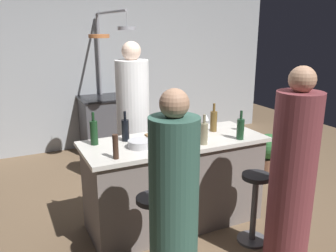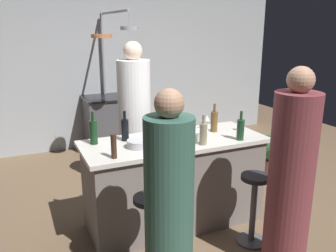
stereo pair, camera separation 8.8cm
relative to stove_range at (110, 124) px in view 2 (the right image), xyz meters
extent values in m
plane|color=brown|center=(0.00, -2.45, -0.45)|extent=(9.00, 9.00, 0.00)
cube|color=#9EA3A8|center=(0.00, 0.40, 0.85)|extent=(6.40, 0.16, 2.60)
cube|color=slate|center=(0.00, -2.45, -0.02)|extent=(1.72, 0.66, 0.86)
cube|color=beige|center=(0.00, -2.45, 0.43)|extent=(1.80, 0.72, 0.04)
cube|color=#47474C|center=(0.00, 0.00, -0.02)|extent=(0.76, 0.60, 0.86)
cube|color=black|center=(0.00, 0.00, 0.43)|extent=(0.80, 0.64, 0.03)
cylinder|color=white|center=(-0.11, -1.58, 0.35)|extent=(0.38, 0.38, 1.60)
sphere|color=beige|center=(-0.11, -1.58, 1.25)|extent=(0.22, 0.22, 0.22)
cylinder|color=#4C4C51|center=(0.52, -3.07, -0.43)|extent=(0.28, 0.28, 0.02)
cylinder|color=#4C4C51|center=(0.52, -3.07, -0.11)|extent=(0.06, 0.06, 0.62)
cylinder|color=black|center=(0.52, -3.07, 0.21)|extent=(0.26, 0.26, 0.04)
cylinder|color=brown|center=(0.55, -3.46, 0.30)|extent=(0.36, 0.36, 1.49)
sphere|color=tan|center=(0.55, -3.46, 1.14)|extent=(0.20, 0.20, 0.20)
cylinder|color=#4C4C51|center=(-0.50, -3.07, -0.11)|extent=(0.06, 0.06, 0.62)
cylinder|color=black|center=(-0.50, -3.07, 0.21)|extent=(0.26, 0.26, 0.04)
cylinder|color=#33594C|center=(-0.51, -3.45, 0.26)|extent=(0.34, 0.34, 1.41)
sphere|color=tan|center=(-0.51, -3.45, 1.05)|extent=(0.19, 0.19, 0.19)
cylinder|color=gray|center=(0.00, 0.25, 0.63)|extent=(0.04, 0.04, 2.15)
cylinder|color=gray|center=(0.00, -0.45, 1.70)|extent=(0.04, 1.39, 0.04)
cylinder|color=#B26638|center=(-0.30, -0.95, 1.40)|extent=(0.26, 0.26, 0.04)
cylinder|color=gray|center=(-0.30, -0.99, 1.55)|extent=(0.01, 0.01, 0.30)
cylinder|color=gray|center=(0.05, -0.99, 1.49)|extent=(0.23, 0.23, 0.04)
cylinder|color=gray|center=(0.05, -0.99, 1.60)|extent=(0.01, 0.01, 0.21)
cylinder|color=brown|center=(1.82, -1.75, -0.37)|extent=(0.24, 0.24, 0.16)
sphere|color=#2D6633|center=(1.82, -1.75, -0.11)|extent=(0.36, 0.36, 0.36)
cube|color=#997047|center=(-0.05, -2.31, 0.46)|extent=(0.32, 0.22, 0.02)
cylinder|color=#382319|center=(-0.67, -2.70, 0.56)|extent=(0.05, 0.05, 0.21)
cylinder|color=gray|center=(0.19, -2.69, 0.55)|extent=(0.07, 0.07, 0.20)
cylinder|color=gray|center=(0.19, -2.69, 0.70)|extent=(0.03, 0.03, 0.08)
cylinder|color=#193D23|center=(0.58, -2.71, 0.55)|extent=(0.07, 0.07, 0.20)
cylinder|color=#193D23|center=(0.58, -2.71, 0.70)|extent=(0.03, 0.03, 0.08)
cylinder|color=brown|center=(0.50, -2.37, 0.56)|extent=(0.07, 0.07, 0.21)
cylinder|color=brown|center=(0.50, -2.37, 0.71)|extent=(0.03, 0.03, 0.08)
cylinder|color=black|center=(-0.44, -2.28, 0.56)|extent=(0.07, 0.07, 0.21)
cylinder|color=black|center=(-0.44, -2.28, 0.70)|extent=(0.03, 0.03, 0.08)
cylinder|color=#143319|center=(-0.74, -2.26, 0.57)|extent=(0.07, 0.07, 0.23)
cylinder|color=#143319|center=(-0.74, -2.26, 0.72)|extent=(0.03, 0.03, 0.08)
cylinder|color=silver|center=(0.77, -2.45, 0.46)|extent=(0.06, 0.06, 0.01)
cylinder|color=silver|center=(0.77, -2.45, 0.50)|extent=(0.01, 0.01, 0.07)
cone|color=silver|center=(0.77, -2.45, 0.57)|extent=(0.07, 0.07, 0.06)
cylinder|color=silver|center=(0.03, -2.55, 0.46)|extent=(0.06, 0.06, 0.01)
cylinder|color=silver|center=(0.03, -2.55, 0.50)|extent=(0.01, 0.01, 0.07)
cone|color=silver|center=(0.03, -2.55, 0.57)|extent=(0.07, 0.07, 0.06)
cylinder|color=silver|center=(0.50, -2.21, 0.46)|extent=(0.06, 0.06, 0.01)
cylinder|color=silver|center=(0.50, -2.21, 0.50)|extent=(0.01, 0.01, 0.07)
cone|color=silver|center=(0.50, -2.21, 0.57)|extent=(0.07, 0.07, 0.06)
cylinder|color=#B7B7BC|center=(-0.39, -2.52, 0.49)|extent=(0.21, 0.21, 0.07)
cylinder|color=brown|center=(0.25, -2.24, 0.50)|extent=(0.14, 0.14, 0.08)
cylinder|color=silver|center=(0.24, -2.52, 0.49)|extent=(0.18, 0.18, 0.08)
camera|label=1|loc=(-1.47, -5.38, 1.52)|focal=37.89mm
camera|label=2|loc=(-1.39, -5.42, 1.52)|focal=37.89mm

